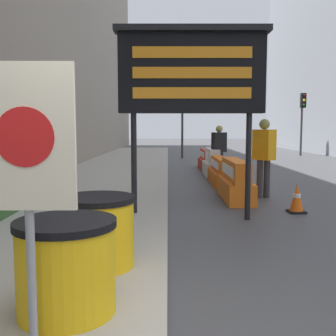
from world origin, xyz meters
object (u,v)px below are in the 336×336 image
Objects in this scene: jersey_barrier_red_striped at (208,160)px; pedestrian_worker at (265,151)px; jersey_barrier_orange_near at (237,182)px; pedestrian_passerby at (220,147)px; traffic_cone_near at (228,169)px; traffic_light_far_side at (304,110)px; message_board at (193,73)px; traffic_cone_mid at (298,199)px; warning_sign at (28,155)px; barrel_drum_foreground at (68,266)px; traffic_light_near_curb at (184,98)px; barrel_drum_middle at (99,231)px; jersey_barrier_white at (214,164)px; jersey_barrier_orange_far at (222,172)px.

pedestrian_worker is at bearing -83.91° from jersey_barrier_red_striped.
jersey_barrier_orange_near is 4.25m from pedestrian_passerby.
pedestrian_passerby is (-0.53, 3.95, -0.07)m from pedestrian_worker.
traffic_light_far_side is at bearing 60.79° from traffic_cone_near.
message_board reaches higher than traffic_cone_mid.
warning_sign is 10.39m from traffic_cone_near.
pedestrian_worker is (3.04, 6.02, 0.57)m from barrel_drum_foreground.
jersey_barrier_red_striped is at bearing -129.86° from traffic_light_far_side.
traffic_light_far_side reaches higher than traffic_cone_near.
pedestrian_worker is at bearing -83.28° from traffic_light_near_curb.
pedestrian_worker is (2.98, 4.95, 0.57)m from barrel_drum_middle.
barrel_drum_middle is 21.11m from traffic_light_far_side.
pedestrian_passerby is at bearing 74.60° from barrel_drum_middle.
jersey_barrier_white is (2.34, 10.41, -0.10)m from barrel_drum_foreground.
traffic_cone_near is at bearing 89.01° from pedestrian_passerby.
jersey_barrier_orange_near reaches higher than barrel_drum_middle.
barrel_drum_middle is at bearing -115.94° from jersey_barrier_orange_near.
traffic_light_near_curb reaches higher than traffic_cone_near.
jersey_barrier_orange_far is 13.75m from traffic_light_far_side.
jersey_barrier_orange_near is at bearing 123.56° from traffic_cone_mid.
pedestrian_passerby is at bearing 84.40° from jersey_barrier_orange_far.
jersey_barrier_orange_near is at bearing 67.91° from barrel_drum_foreground.
traffic_cone_mid is 0.33× the size of pedestrian_passerby.
jersey_barrier_orange_far is 1.27× the size of jersey_barrier_white.
barrel_drum_middle is at bearing -103.74° from jersey_barrier_white.
jersey_barrier_orange_near is at bearing 60.70° from message_board.
jersey_barrier_orange_near is at bearing -86.58° from traffic_light_near_curb.
traffic_light_near_curb reaches higher than warning_sign.
jersey_barrier_orange_near is 3.68m from traffic_cone_near.
traffic_light_near_curb is at bearing 88.53° from message_board.
barrel_drum_middle is 7.53m from jersey_barrier_orange_far.
jersey_barrier_red_striped is at bearing -106.01° from pedestrian_passerby.
pedestrian_worker is at bearing 58.94° from barrel_drum_middle.
traffic_cone_mid is (0.94, -1.42, -0.12)m from jersey_barrier_orange_near.
message_board is at bearing 58.51° from pedestrian_passerby.
traffic_light_near_curb is at bearing 97.10° from traffic_cone_near.
jersey_barrier_orange_far is (1.12, 4.48, -2.20)m from message_board.
barrel_drum_foreground is at bearing -105.95° from traffic_cone_near.
traffic_cone_near is 0.36× the size of pedestrian_worker.
warning_sign is at bearing -111.28° from jersey_barrier_orange_near.
traffic_cone_mid is at bearing -108.94° from traffic_light_far_side.
jersey_barrier_orange_near is 3.54× the size of traffic_cone_mid.
barrel_drum_foreground is 6.22m from jersey_barrier_orange_near.
pedestrian_worker reaches higher than traffic_cone_near.
barrel_drum_foreground is 0.18× the size of traffic_light_near_curb.
jersey_barrier_white is (2.45, 10.92, -1.03)m from warning_sign.
message_board is 18.06m from traffic_light_far_side.
jersey_barrier_orange_near is at bearing -90.00° from jersey_barrier_orange_far.
traffic_cone_mid is 16.93m from traffic_light_far_side.
traffic_cone_mid is (0.94, -6.06, -0.13)m from jersey_barrier_white.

